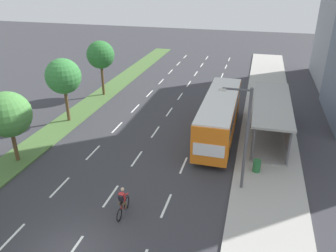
{
  "coord_description": "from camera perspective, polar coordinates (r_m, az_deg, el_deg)",
  "views": [
    {
      "loc": [
        7.69,
        -10.28,
        12.42
      ],
      "look_at": [
        1.4,
        13.03,
        1.2
      ],
      "focal_mm": 35.7,
      "sensor_mm": 36.0,
      "label": 1
    }
  ],
  "objects": [
    {
      "name": "median_tree_fourth",
      "position": [
        36.33,
        -11.45,
        11.79
      ],
      "size": [
        2.89,
        2.89,
        5.81
      ],
      "color": "brown",
      "rests_on": "median_strip"
    },
    {
      "name": "lane_divider_right",
      "position": [
        31.81,
        6.32,
        1.79
      ],
      "size": [
        0.14,
        48.4,
        0.01
      ],
      "color": "white",
      "rests_on": "ground"
    },
    {
      "name": "median_strip",
      "position": [
        36.41,
        -12.01,
        4.52
      ],
      "size": [
        2.6,
        52.0,
        0.12
      ],
      "primitive_type": "cube",
      "color": "#4C7038",
      "rests_on": "ground"
    },
    {
      "name": "cyclist",
      "position": [
        19.11,
        -7.76,
        -12.82
      ],
      "size": [
        0.46,
        1.82,
        1.71
      ],
      "color": "black",
      "rests_on": "ground"
    },
    {
      "name": "median_tree_third",
      "position": [
        30.3,
        -17.46,
        8.08
      ],
      "size": [
        3.05,
        3.05,
        5.65
      ],
      "color": "brown",
      "rests_on": "median_strip"
    },
    {
      "name": "bus",
      "position": [
        27.17,
        8.8,
        2.22
      ],
      "size": [
        2.54,
        11.29,
        3.37
      ],
      "color": "orange",
      "rests_on": "ground"
    },
    {
      "name": "lane_divider_center",
      "position": [
        32.45,
        0.22,
        2.43
      ],
      "size": [
        0.14,
        48.4,
        0.01
      ],
      "color": "white",
      "rests_on": "ground"
    },
    {
      "name": "median_tree_second",
      "position": [
        24.95,
        -25.63,
        1.77
      ],
      "size": [
        3.12,
        3.12,
        5.09
      ],
      "color": "brown",
      "rests_on": "median_strip"
    },
    {
      "name": "sidewalk_right",
      "position": [
        32.74,
        16.68,
        1.67
      ],
      "size": [
        4.5,
        52.0,
        0.15
      ],
      "primitive_type": "cube",
      "color": "#ADAAA3",
      "rests_on": "ground"
    },
    {
      "name": "bus_shelter",
      "position": [
        28.26,
        17.69,
        1.76
      ],
      "size": [
        2.9,
        10.51,
        2.86
      ],
      "color": "gray",
      "rests_on": "sidewalk_right"
    },
    {
      "name": "lane_divider_left",
      "position": [
        33.45,
        -5.59,
        3.02
      ],
      "size": [
        0.14,
        48.4,
        0.01
      ],
      "color": "white",
      "rests_on": "ground"
    },
    {
      "name": "streetlight",
      "position": [
        19.84,
        12.82,
        -1.2
      ],
      "size": [
        1.91,
        0.24,
        6.5
      ],
      "color": "#4C4C51",
      "rests_on": "sidewalk_right"
    },
    {
      "name": "trash_bin",
      "position": [
        23.29,
        14.91,
        -6.59
      ],
      "size": [
        0.52,
        0.52,
        0.85
      ],
      "primitive_type": "cylinder",
      "color": "#286B38",
      "rests_on": "sidewalk_right"
    }
  ]
}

